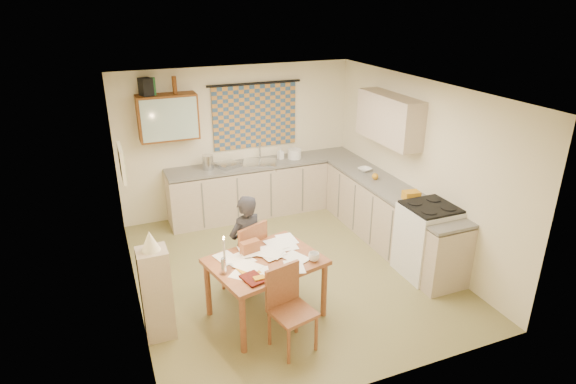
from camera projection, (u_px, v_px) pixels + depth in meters
name	position (u px, v px, depth m)	size (l,w,h in m)	color
floor	(288.00, 271.00, 6.68)	(4.00, 4.50, 0.02)	olive
ceiling	(288.00, 88.00, 5.72)	(4.00, 4.50, 0.02)	white
wall_back	(238.00, 141.00, 8.14)	(4.00, 0.02, 2.50)	beige
wall_front	(384.00, 274.00, 4.27)	(4.00, 0.02, 2.50)	beige
wall_left	(126.00, 211.00, 5.50)	(0.02, 4.50, 2.50)	beige
wall_right	(418.00, 167.00, 6.90)	(0.02, 4.50, 2.50)	beige
window_blind	(255.00, 116.00, 8.05)	(1.45, 0.03, 1.05)	navy
curtain_rod	(255.00, 83.00, 7.83)	(0.04, 0.04, 1.60)	black
wall_cabinet	(168.00, 117.00, 7.37)	(0.90, 0.34, 0.70)	#572B0C
wall_cabinet_glass	(170.00, 120.00, 7.23)	(0.84, 0.02, 0.64)	#99B2A5
upper_cabinet_right	(389.00, 119.00, 7.08)	(0.34, 1.30, 0.70)	tan
framed_print	(122.00, 163.00, 5.69)	(0.04, 0.50, 0.40)	beige
print_canvas	(124.00, 163.00, 5.70)	(0.01, 0.42, 0.32)	silver
counter_back	(265.00, 188.00, 8.30)	(3.30, 0.62, 0.92)	tan
counter_right	(389.00, 216.00, 7.24)	(0.62, 2.95, 0.92)	tan
stove	(427.00, 240.00, 6.43)	(0.65, 0.65, 1.01)	white
sink	(260.00, 165.00, 8.11)	(0.55, 0.45, 0.10)	silver
tap	(260.00, 151.00, 8.22)	(0.03, 0.03, 0.28)	silver
dish_rack	(228.00, 165.00, 7.89)	(0.35, 0.30, 0.06)	silver
kettle	(208.00, 162.00, 7.74)	(0.18, 0.18, 0.24)	silver
mixing_bowl	(294.00, 154.00, 8.28)	(0.24, 0.24, 0.16)	white
soap_bottle	(281.00, 153.00, 8.24)	(0.11, 0.11, 0.20)	white
bowl	(365.00, 169.00, 7.70)	(0.25, 0.25, 0.05)	white
orange_bag	(411.00, 195.00, 6.62)	(0.22, 0.16, 0.12)	#C18117
fruit_orange	(375.00, 176.00, 7.34)	(0.10, 0.10, 0.10)	#C18117
speaker	(146.00, 87.00, 7.09)	(0.16, 0.20, 0.26)	black
bottle_green	(153.00, 86.00, 7.13)	(0.07, 0.07, 0.26)	#195926
bottle_brown	(174.00, 85.00, 7.24)	(0.07, 0.07, 0.26)	#572B0C
dining_table	(266.00, 287.00, 5.61)	(1.40, 1.18, 0.75)	brown
chair_far	(245.00, 269.00, 6.13)	(0.59, 0.59, 0.98)	brown
chair_near	(292.00, 324.00, 5.13)	(0.50, 0.50, 0.93)	brown
person	(246.00, 245.00, 5.96)	(0.56, 0.47, 1.33)	black
shelf_stand	(157.00, 294.00, 5.21)	(0.32, 0.30, 1.08)	tan
lampshade	(150.00, 241.00, 4.97)	(0.20, 0.20, 0.22)	beige
letter_rack	(250.00, 247.00, 5.57)	(0.22, 0.10, 0.16)	brown
mug	(314.00, 257.00, 5.43)	(0.17, 0.17, 0.10)	white
magazine	(245.00, 282.00, 5.03)	(0.26, 0.31, 0.03)	#6F0F05
book	(240.00, 273.00, 5.19)	(0.24, 0.29, 0.02)	#C18117
orange_box	(259.00, 279.00, 5.07)	(0.12, 0.08, 0.04)	#C18117
eyeglasses	(291.00, 266.00, 5.33)	(0.13, 0.04, 0.02)	black
candle_holder	(224.00, 266.00, 5.18)	(0.06, 0.06, 0.18)	silver
candle	(224.00, 248.00, 5.12)	(0.02, 0.02, 0.22)	white
candle_flame	(224.00, 238.00, 5.09)	(0.02, 0.02, 0.02)	#FFCC66
papers	(265.00, 257.00, 5.51)	(1.06, 0.96, 0.02)	white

